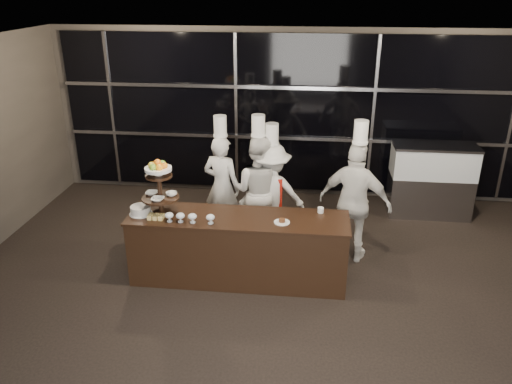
# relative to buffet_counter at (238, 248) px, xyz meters

# --- Properties ---
(room) EXTENTS (10.00, 10.00, 10.00)m
(room) POSITION_rel_buffet_counter_xyz_m (0.75, -1.94, 1.03)
(room) COLOR black
(room) RESTS_ON ground
(window_wall) EXTENTS (8.60, 0.10, 2.80)m
(window_wall) POSITION_rel_buffet_counter_xyz_m (0.75, 2.99, 1.04)
(window_wall) COLOR black
(window_wall) RESTS_ON ground
(buffet_counter) EXTENTS (2.84, 0.74, 0.92)m
(buffet_counter) POSITION_rel_buffet_counter_xyz_m (0.00, 0.00, 0.00)
(buffet_counter) COLOR black
(buffet_counter) RESTS_ON ground
(display_stand) EXTENTS (0.48, 0.48, 0.74)m
(display_stand) POSITION_rel_buffet_counter_xyz_m (-1.00, -0.00, 0.87)
(display_stand) COLOR black
(display_stand) RESTS_ON buffet_counter
(compotes) EXTENTS (0.63, 0.11, 0.12)m
(compotes) POSITION_rel_buffet_counter_xyz_m (-0.59, -0.22, 0.54)
(compotes) COLOR silver
(compotes) RESTS_ON buffet_counter
(layer_cake) EXTENTS (0.30, 0.30, 0.11)m
(layer_cake) POSITION_rel_buffet_counter_xyz_m (-1.26, -0.05, 0.51)
(layer_cake) COLOR white
(layer_cake) RESTS_ON buffet_counter
(pastry_squares) EXTENTS (0.20, 0.13, 0.05)m
(pastry_squares) POSITION_rel_buffet_counter_xyz_m (-1.03, -0.17, 0.48)
(pastry_squares) COLOR #ECCE73
(pastry_squares) RESTS_ON buffet_counter
(small_plate) EXTENTS (0.20, 0.20, 0.05)m
(small_plate) POSITION_rel_buffet_counter_xyz_m (0.57, -0.10, 0.47)
(small_plate) COLOR white
(small_plate) RESTS_ON buffet_counter
(chef_cup) EXTENTS (0.08, 0.08, 0.07)m
(chef_cup) POSITION_rel_buffet_counter_xyz_m (1.05, 0.25, 0.49)
(chef_cup) COLOR white
(chef_cup) RESTS_ON buffet_counter
(display_case) EXTENTS (1.35, 0.59, 1.24)m
(display_case) POSITION_rel_buffet_counter_xyz_m (2.92, 2.36, 0.22)
(display_case) COLOR #A5A5AA
(display_case) RESTS_ON ground
(chef_a) EXTENTS (0.68, 0.55, 1.92)m
(chef_a) POSITION_rel_buffet_counter_xyz_m (-0.42, 1.22, 0.37)
(chef_a) COLOR silver
(chef_a) RESTS_ON ground
(chef_b) EXTENTS (0.93, 0.79, 1.98)m
(chef_b) POSITION_rel_buffet_counter_xyz_m (0.14, 1.09, 0.39)
(chef_b) COLOR silver
(chef_b) RESTS_ON ground
(chef_c) EXTENTS (1.05, 0.66, 1.85)m
(chef_c) POSITION_rel_buffet_counter_xyz_m (0.34, 1.13, 0.32)
(chef_c) COLOR silver
(chef_c) RESTS_ON ground
(chef_d) EXTENTS (1.10, 0.75, 2.04)m
(chef_d) POSITION_rel_buffet_counter_xyz_m (1.53, 0.72, 0.42)
(chef_d) COLOR white
(chef_d) RESTS_ON ground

